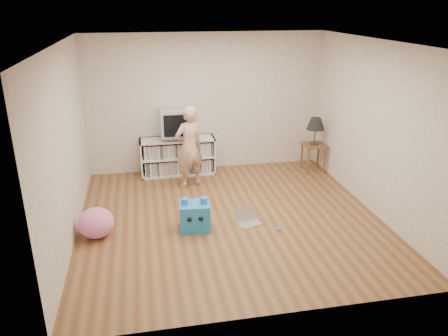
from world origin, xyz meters
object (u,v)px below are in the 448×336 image
person (189,147)px  laptop (247,219)px  media_unit (178,156)px  crt_tv (176,122)px  dvd_deck (177,137)px  plush_blue (195,216)px  side_table (314,151)px  plush_pink (96,223)px  table_lamp (316,124)px

person → laptop: 1.84m
media_unit → crt_tv: (0.00, -0.02, 0.67)m
crt_tv → laptop: (0.83, -2.21, -0.96)m
dvd_deck → plush_blue: dvd_deck is taller
side_table → laptop: size_ratio=1.38×
crt_tv → plush_pink: (-1.35, -2.20, -0.81)m
dvd_deck → person: 0.65m
media_unit → side_table: (2.59, -0.39, 0.07)m
side_table → person: size_ratio=0.38×
media_unit → crt_tv: bearing=-90.0°
plush_blue → plush_pink: plush_blue is taller
media_unit → side_table: media_unit is taller
media_unit → plush_blue: size_ratio=2.81×
person → plush_pink: person is taller
side_table → person: person is taller
laptop → plush_pink: 2.18m
person → plush_pink: (-1.50, -1.57, -0.52)m
media_unit → laptop: (0.83, -2.23, -0.29)m
table_lamp → plush_pink: bearing=-155.0°
side_table → person: 2.47m
dvd_deck → laptop: 2.45m
media_unit → dvd_deck: bearing=-90.0°
side_table → laptop: 2.57m
media_unit → plush_pink: (-1.35, -2.22, -0.14)m
table_lamp → plush_pink: (-3.94, -1.83, -0.73)m
media_unit → table_lamp: size_ratio=2.72×
dvd_deck → table_lamp: table_lamp is taller
crt_tv → laptop: crt_tv is taller
side_table → person: bearing=-173.8°
media_unit → table_lamp: (2.59, -0.39, 0.59)m
person → plush_blue: 1.71m
dvd_deck → crt_tv: bearing=-90.0°
media_unit → plush_pink: bearing=-121.4°
plush_pink → laptop: bearing=-0.2°
laptop → dvd_deck: bearing=90.4°
crt_tv → table_lamp: size_ratio=1.17×
media_unit → plush_blue: media_unit is taller
dvd_deck → plush_pink: 2.64m
plush_blue → side_table: bearing=41.1°
laptop → plush_blue: 0.81m
person → plush_blue: (-0.12, -1.62, -0.52)m
dvd_deck → crt_tv: size_ratio=0.75×
dvd_deck → crt_tv: (0.00, -0.00, 0.29)m
side_table → laptop: bearing=-133.8°
table_lamp → person: size_ratio=0.35×
dvd_deck → plush_pink: size_ratio=0.90×
media_unit → laptop: 2.39m
plush_pink → media_unit: bearing=58.6°
crt_tv → side_table: 2.68m
plush_pink → plush_blue: bearing=-2.3°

